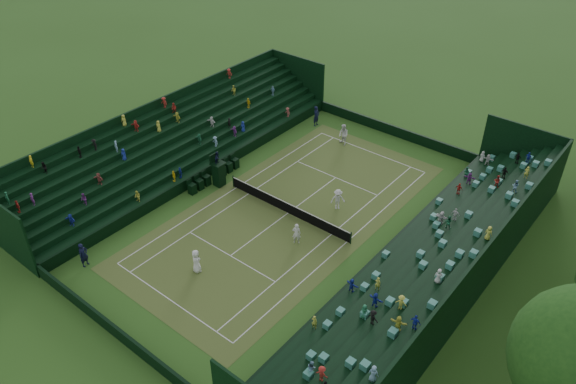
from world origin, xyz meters
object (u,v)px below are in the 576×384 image
(tennis_net, at_px, (288,208))
(player_far_west, at_px, (343,135))
(player_far_east, at_px, (338,199))
(player_near_east, at_px, (296,233))
(player_near_west, at_px, (196,261))
(umpire_chair, at_px, (218,171))

(tennis_net, height_order, player_far_west, player_far_west)
(player_far_east, bearing_deg, player_near_east, -133.70)
(tennis_net, distance_m, player_near_west, 8.94)
(player_far_west, bearing_deg, tennis_net, -56.63)
(tennis_net, xyz_separation_m, player_far_east, (2.59, 2.92, 0.34))
(tennis_net, bearing_deg, player_near_west, -94.35)
(umpire_chair, height_order, player_far_west, umpire_chair)
(tennis_net, distance_m, player_far_east, 3.92)
(tennis_net, relative_size, player_far_west, 5.78)
(player_near_west, relative_size, player_far_east, 1.02)
(umpire_chair, bearing_deg, player_near_west, -53.41)
(tennis_net, height_order, player_near_east, player_near_east)
(umpire_chair, relative_size, player_near_west, 1.80)
(umpire_chair, height_order, player_far_east, umpire_chair)
(tennis_net, bearing_deg, player_far_east, 48.39)
(player_near_west, distance_m, player_near_east, 7.37)
(player_near_east, bearing_deg, player_far_east, -122.94)
(player_near_east, height_order, player_far_east, player_far_east)
(player_near_east, height_order, player_far_west, player_far_west)
(player_near_east, relative_size, player_far_west, 0.84)
(tennis_net, distance_m, player_near_east, 3.57)
(player_far_east, bearing_deg, player_near_west, -150.09)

